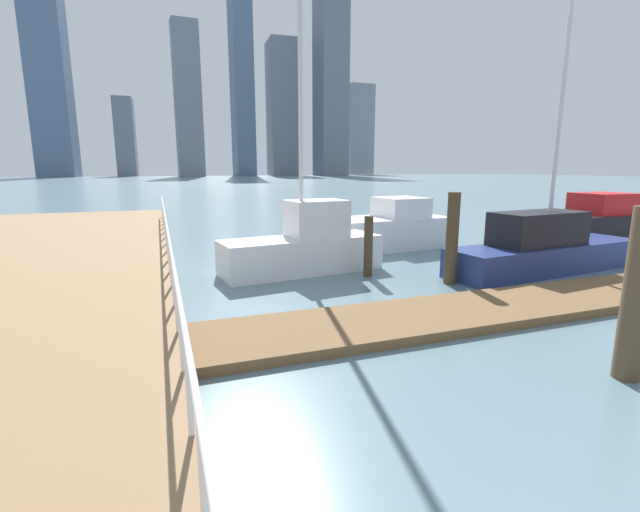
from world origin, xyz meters
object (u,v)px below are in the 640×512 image
Objects in this scene: moored_boat_0 at (544,248)px; moored_boat_4 at (305,245)px; moored_boat_1 at (390,228)px; moored_boat_2 at (593,227)px.

moored_boat_4 is (-6.51, 2.32, 0.09)m from moored_boat_0.
moored_boat_1 is 0.52× the size of moored_boat_4.
moored_boat_1 is at bearing 161.64° from moored_boat_2.
moored_boat_2 is at bearing 26.53° from moored_boat_0.
moored_boat_0 is 2.08× the size of moored_boat_1.
moored_boat_2 is 0.73× the size of moored_boat_4.
moored_boat_0 is 6.92m from moored_boat_4.
moored_boat_0 reaches higher than moored_boat_4.
moored_boat_0 is 1.48× the size of moored_boat_2.
moored_boat_4 reaches higher than moored_boat_2.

